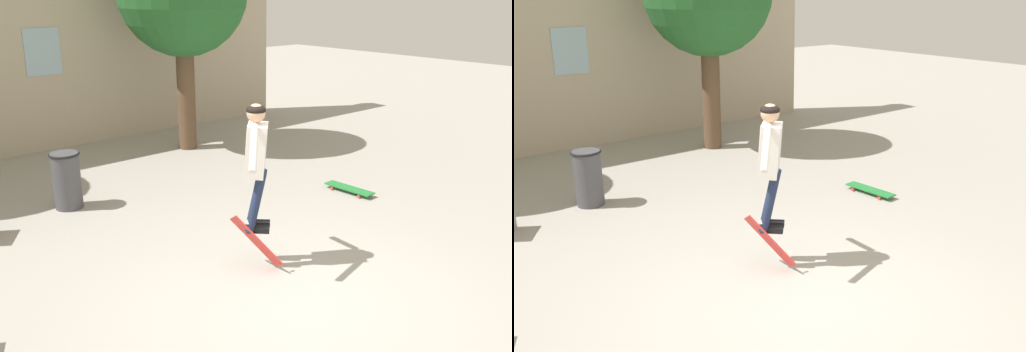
{
  "view_description": "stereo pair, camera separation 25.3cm",
  "coord_description": "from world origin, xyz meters",
  "views": [
    {
      "loc": [
        -3.84,
        -3.88,
        3.15
      ],
      "look_at": [
        0.17,
        0.76,
        1.12
      ],
      "focal_mm": 40.0,
      "sensor_mm": 36.0,
      "label": 1
    },
    {
      "loc": [
        -3.64,
        -4.04,
        3.15
      ],
      "look_at": [
        0.17,
        0.76,
        1.12
      ],
      "focal_mm": 40.0,
      "sensor_mm": 36.0,
      "label": 2
    }
  ],
  "objects": [
    {
      "name": "ground_plane",
      "position": [
        0.0,
        0.0,
        0.0
      ],
      "size": [
        40.0,
        40.0,
        0.0
      ],
      "primitive_type": "plane",
      "color": "#A39E93"
    },
    {
      "name": "building_backdrop",
      "position": [
        0.01,
        7.49,
        2.27
      ],
      "size": [
        12.94,
        0.52,
        5.69
      ],
      "color": "#B7A88E",
      "rests_on": "ground_plane"
    },
    {
      "name": "trash_bin",
      "position": [
        -0.74,
        4.0,
        0.45
      ],
      "size": [
        0.45,
        0.45,
        0.85
      ],
      "color": "#47474C",
      "rests_on": "ground_plane"
    },
    {
      "name": "skater",
      "position": [
        0.17,
        0.76,
        1.35
      ],
      "size": [
        0.91,
        0.93,
        1.49
      ],
      "rotation": [
        0.0,
        0.0,
        -0.78
      ],
      "color": "silver"
    },
    {
      "name": "skateboard_flipping",
      "position": [
        0.1,
        0.68,
        0.36
      ],
      "size": [
        0.41,
        0.62,
        0.67
      ],
      "rotation": [
        0.0,
        0.0,
        -0.93
      ],
      "color": "red"
    },
    {
      "name": "skateboard_resting",
      "position": [
        2.95,
        1.68,
        0.07
      ],
      "size": [
        0.28,
        0.87,
        0.08
      ],
      "rotation": [
        0.0,
        0.0,
        4.77
      ],
      "color": "#237F38",
      "rests_on": "ground_plane"
    }
  ]
}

